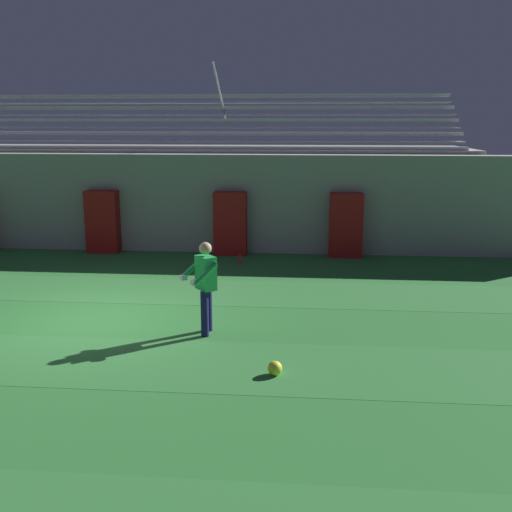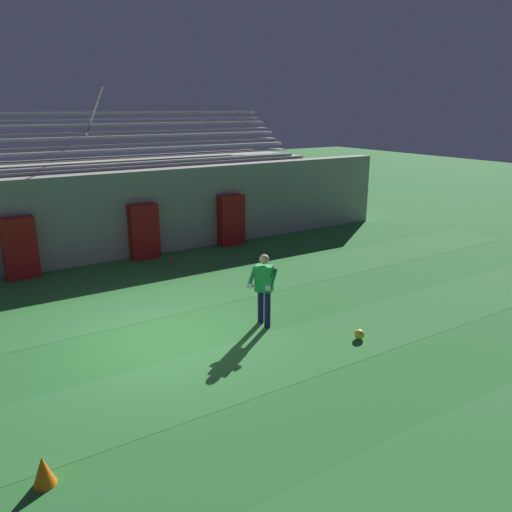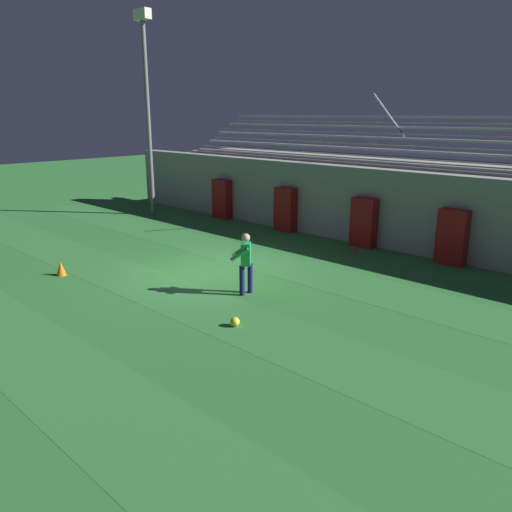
# 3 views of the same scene
# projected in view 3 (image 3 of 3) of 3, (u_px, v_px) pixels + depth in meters

# --- Properties ---
(ground_plane) EXTENTS (80.00, 80.00, 0.00)m
(ground_plane) POSITION_uv_depth(u_px,v_px,m) (206.00, 272.00, 15.32)
(ground_plane) COLOR #2D7533
(turf_stripe_near) EXTENTS (28.00, 2.02, 0.01)m
(turf_stripe_near) POSITION_uv_depth(u_px,v_px,m) (3.00, 331.00, 11.13)
(turf_stripe_near) COLOR #337A38
(turf_stripe_near) RESTS_ON ground
(turf_stripe_mid) EXTENTS (28.00, 2.02, 0.01)m
(turf_stripe_mid) POSITION_uv_depth(u_px,v_px,m) (153.00, 287.00, 13.95)
(turf_stripe_mid) COLOR #337A38
(turf_stripe_mid) RESTS_ON ground
(turf_stripe_far) EXTENTS (28.00, 2.02, 0.01)m
(turf_stripe_far) POSITION_uv_depth(u_px,v_px,m) (253.00, 258.00, 16.78)
(turf_stripe_far) COLOR #337A38
(turf_stripe_far) RESTS_ON ground
(back_wall) EXTENTS (24.00, 0.60, 2.80)m
(back_wall) POSITION_uv_depth(u_px,v_px,m) (331.00, 201.00, 19.48)
(back_wall) COLOR #999691
(back_wall) RESTS_ON ground
(padding_pillar_gate_left) EXTENTS (0.92, 0.44, 1.79)m
(padding_pillar_gate_left) POSITION_uv_depth(u_px,v_px,m) (285.00, 210.00, 20.45)
(padding_pillar_gate_left) COLOR maroon
(padding_pillar_gate_left) RESTS_ON ground
(padding_pillar_gate_right) EXTENTS (0.92, 0.44, 1.79)m
(padding_pillar_gate_right) POSITION_uv_depth(u_px,v_px,m) (364.00, 223.00, 18.01)
(padding_pillar_gate_right) COLOR maroon
(padding_pillar_gate_right) RESTS_ON ground
(padding_pillar_far_left) EXTENTS (0.92, 0.44, 1.79)m
(padding_pillar_far_left) POSITION_uv_depth(u_px,v_px,m) (222.00, 199.00, 22.98)
(padding_pillar_far_left) COLOR maroon
(padding_pillar_far_left) RESTS_ON ground
(padding_pillar_far_right) EXTENTS (0.92, 0.44, 1.79)m
(padding_pillar_far_right) POSITION_uv_depth(u_px,v_px,m) (452.00, 237.00, 15.87)
(padding_pillar_far_right) COLOR maroon
(padding_pillar_far_right) RESTS_ON ground
(bleacher_stand) EXTENTS (18.00, 4.05, 5.43)m
(bleacher_stand) POSITION_uv_depth(u_px,v_px,m) (363.00, 192.00, 21.08)
(bleacher_stand) COLOR #999691
(bleacher_stand) RESTS_ON ground
(floodlight_pole) EXTENTS (0.90, 0.36, 9.07)m
(floodlight_pole) POSITION_uv_depth(u_px,v_px,m) (147.00, 92.00, 22.58)
(floodlight_pole) COLOR slate
(floodlight_pole) RESTS_ON ground
(goalkeeper) EXTENTS (0.73, 0.74, 1.67)m
(goalkeeper) POSITION_uv_depth(u_px,v_px,m) (245.00, 260.00, 13.19)
(goalkeeper) COLOR #19194C
(goalkeeper) RESTS_ON ground
(soccer_ball) EXTENTS (0.22, 0.22, 0.22)m
(soccer_ball) POSITION_uv_depth(u_px,v_px,m) (235.00, 322.00, 11.36)
(soccer_ball) COLOR yellow
(soccer_ball) RESTS_ON ground
(traffic_cone) EXTENTS (0.30, 0.30, 0.42)m
(traffic_cone) POSITION_uv_depth(u_px,v_px,m) (61.00, 268.00, 14.95)
(traffic_cone) COLOR orange
(traffic_cone) RESTS_ON ground
(water_bottle) EXTENTS (0.07, 0.07, 0.24)m
(water_bottle) POSITION_uv_depth(u_px,v_px,m) (355.00, 251.00, 17.16)
(water_bottle) COLOR red
(water_bottle) RESTS_ON ground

